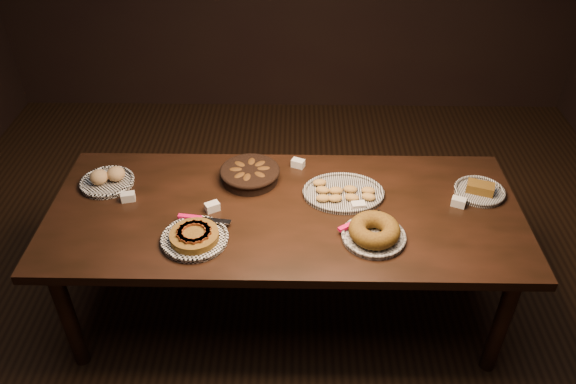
{
  "coord_description": "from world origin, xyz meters",
  "views": [
    {
      "loc": [
        0.05,
        -2.22,
        2.54
      ],
      "look_at": [
        0.01,
        0.05,
        0.82
      ],
      "focal_mm": 35.0,
      "sensor_mm": 36.0,
      "label": 1
    }
  ],
  "objects_px": {
    "apple_tart_plate": "(195,237)",
    "madeleine_platter": "(343,193)",
    "buffet_table": "(285,220)",
    "bundt_cake_plate": "(374,232)"
  },
  "relations": [
    {
      "from": "madeleine_platter",
      "to": "bundt_cake_plate",
      "type": "xyz_separation_m",
      "value": [
        0.12,
        -0.34,
        0.02
      ]
    },
    {
      "from": "buffet_table",
      "to": "bundt_cake_plate",
      "type": "height_order",
      "value": "bundt_cake_plate"
    },
    {
      "from": "apple_tart_plate",
      "to": "buffet_table",
      "type": "bearing_deg",
      "value": 8.94
    },
    {
      "from": "apple_tart_plate",
      "to": "madeleine_platter",
      "type": "relative_size",
      "value": 0.77
    },
    {
      "from": "apple_tart_plate",
      "to": "madeleine_platter",
      "type": "height_order",
      "value": "apple_tart_plate"
    },
    {
      "from": "buffet_table",
      "to": "bundt_cake_plate",
      "type": "distance_m",
      "value": 0.49
    },
    {
      "from": "buffet_table",
      "to": "madeleine_platter",
      "type": "height_order",
      "value": "madeleine_platter"
    },
    {
      "from": "madeleine_platter",
      "to": "buffet_table",
      "type": "bearing_deg",
      "value": -159.15
    },
    {
      "from": "madeleine_platter",
      "to": "bundt_cake_plate",
      "type": "distance_m",
      "value": 0.36
    },
    {
      "from": "buffet_table",
      "to": "apple_tart_plate",
      "type": "xyz_separation_m",
      "value": [
        -0.42,
        -0.25,
        0.1
      ]
    }
  ]
}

